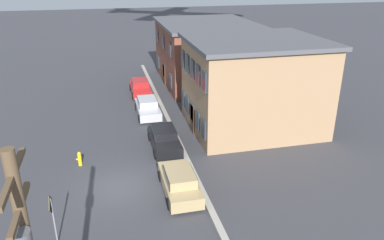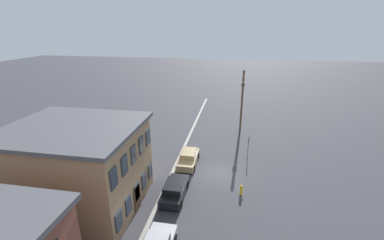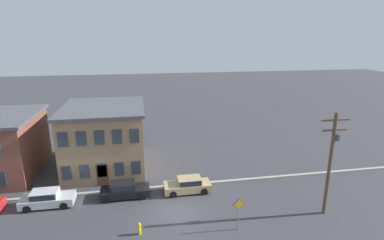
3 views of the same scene
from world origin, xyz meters
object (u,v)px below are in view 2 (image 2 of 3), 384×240
at_px(car_black, 175,189).
at_px(utility_pole, 242,98).
at_px(fire_hydrant, 241,190).
at_px(caution_sign, 249,142).
at_px(car_tan, 188,157).

relative_size(car_black, utility_pole, 0.51).
xyz_separation_m(utility_pole, fire_hydrant, (-15.22, -0.08, -4.39)).
xyz_separation_m(caution_sign, utility_pole, (7.83, 0.86, 3.11)).
relative_size(car_black, caution_sign, 1.67).
bearing_deg(fire_hydrant, car_tan, 50.64).
height_order(caution_sign, utility_pole, utility_pole).
height_order(car_black, caution_sign, caution_sign).
bearing_deg(caution_sign, car_tan, 113.45).
xyz_separation_m(caution_sign, fire_hydrant, (-7.39, 0.78, -1.28)).
relative_size(caution_sign, utility_pole, 0.30).
distance_m(car_tan, fire_hydrant, 7.27).
relative_size(car_tan, caution_sign, 1.67).
distance_m(car_black, fire_hydrant, 5.89).
height_order(caution_sign, fire_hydrant, caution_sign).
distance_m(caution_sign, utility_pole, 8.47).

